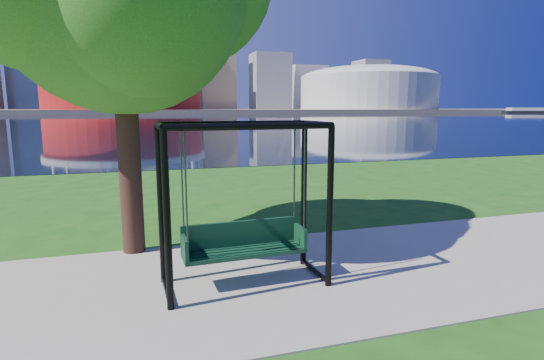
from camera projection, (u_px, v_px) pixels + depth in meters
name	position (u px, v px, depth m)	size (l,w,h in m)	color
ground	(272.00, 267.00, 7.05)	(900.00, 900.00, 0.00)	#1E5114
path	(281.00, 277.00, 6.58)	(120.00, 4.00, 0.03)	#9E937F
river	(150.00, 119.00, 103.21)	(900.00, 180.00, 0.02)	black
far_bank	(144.00, 111.00, 295.36)	(900.00, 228.00, 2.00)	#937F60
stadium	(124.00, 86.00, 223.33)	(83.00, 83.00, 32.00)	maroon
arena	(368.00, 87.00, 264.92)	(84.00, 84.00, 26.56)	beige
skyline	(135.00, 61.00, 300.93)	(392.00, 66.00, 96.50)	gray
swing	(244.00, 208.00, 6.15)	(2.40, 1.11, 2.42)	black
barge	(530.00, 111.00, 242.84)	(30.98, 16.20, 2.99)	black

